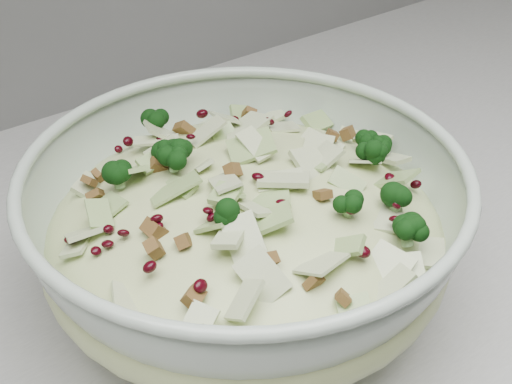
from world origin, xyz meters
TOP-DOWN VIEW (x-y plane):
  - mixing_bowl at (-0.64, 1.60)m, footprint 0.40×0.40m
  - salad at (-0.64, 1.60)m, footprint 0.32×0.32m

SIDE VIEW (x-z plane):
  - mixing_bowl at x=-0.64m, z-range 0.90..1.03m
  - salad at x=-0.64m, z-range 0.92..1.05m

